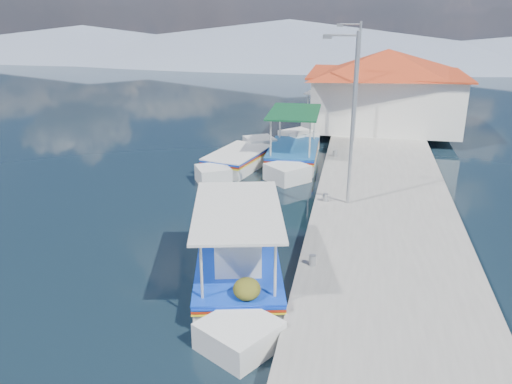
# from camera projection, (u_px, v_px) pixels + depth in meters

# --- Properties ---
(ground) EXTENTS (160.00, 160.00, 0.00)m
(ground) POSITION_uv_depth(u_px,v_px,m) (211.00, 227.00, 18.09)
(ground) COLOR black
(ground) RESTS_ON ground
(quay) EXTENTS (5.00, 44.00, 0.50)m
(quay) POSITION_uv_depth(u_px,v_px,m) (381.00, 177.00, 22.44)
(quay) COLOR #9B9891
(quay) RESTS_ON ground
(bollards) EXTENTS (0.20, 17.20, 0.30)m
(bollards) POSITION_uv_depth(u_px,v_px,m) (331.00, 171.00, 22.00)
(bollards) COLOR #A5A8AD
(bollards) RESTS_ON quay
(main_caique) EXTENTS (3.42, 7.53, 2.55)m
(main_caique) POSITION_uv_depth(u_px,v_px,m) (240.00, 269.00, 14.28)
(main_caique) COLOR silver
(main_caique) RESTS_ON ground
(caique_green_canopy) EXTENTS (2.42, 7.57, 2.83)m
(caique_green_canopy) POSITION_uv_depth(u_px,v_px,m) (294.00, 154.00, 25.20)
(caique_green_canopy) COLOR silver
(caique_green_canopy) RESTS_ON ground
(caique_blue_hull) EXTENTS (3.02, 6.48, 1.19)m
(caique_blue_hull) POSITION_uv_depth(u_px,v_px,m) (238.00, 161.00, 24.54)
(caique_blue_hull) COLOR silver
(caique_blue_hull) RESTS_ON ground
(caique_far) EXTENTS (2.66, 6.36, 2.27)m
(caique_far) POSITION_uv_depth(u_px,v_px,m) (325.00, 115.00, 33.95)
(caique_far) COLOR silver
(caique_far) RESTS_ON ground
(harbor_building) EXTENTS (10.49, 10.49, 4.40)m
(harbor_building) POSITION_uv_depth(u_px,v_px,m) (386.00, 87.00, 29.81)
(harbor_building) COLOR silver
(harbor_building) RESTS_ON quay
(lamp_post_near) EXTENTS (1.21, 0.14, 6.00)m
(lamp_post_near) POSITION_uv_depth(u_px,v_px,m) (351.00, 111.00, 17.78)
(lamp_post_near) COLOR #A5A8AD
(lamp_post_near) RESTS_ON quay
(lamp_post_far) EXTENTS (1.21, 0.14, 6.00)m
(lamp_post_far) POSITION_uv_depth(u_px,v_px,m) (356.00, 76.00, 26.06)
(lamp_post_far) COLOR #A5A8AD
(lamp_post_far) RESTS_ON quay
(mountain_ridge) EXTENTS (171.40, 96.00, 5.50)m
(mountain_ridge) POSITION_uv_depth(u_px,v_px,m) (377.00, 45.00, 67.75)
(mountain_ridge) COLOR slate
(mountain_ridge) RESTS_ON ground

